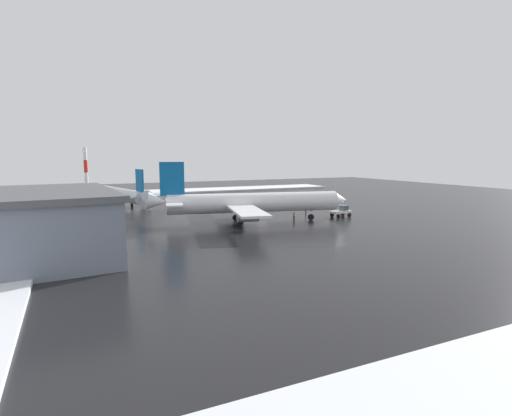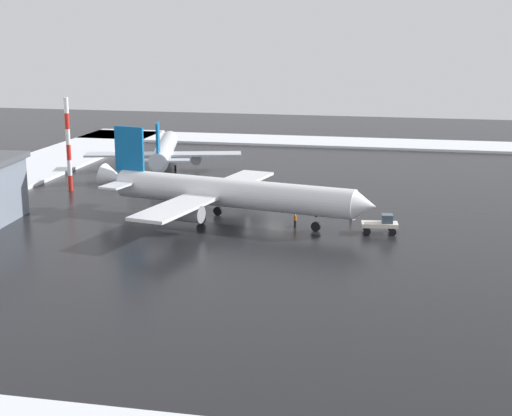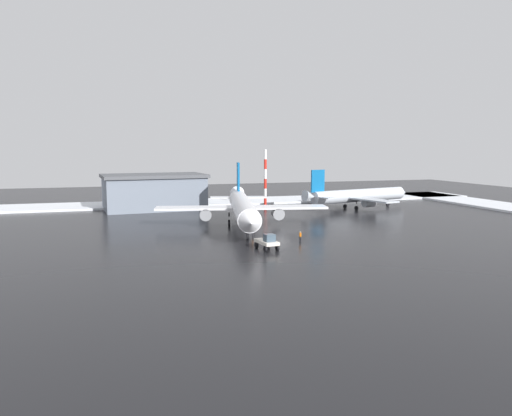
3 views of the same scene
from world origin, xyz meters
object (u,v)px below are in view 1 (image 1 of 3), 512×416
object	(u,v)px
airplane_distant_tail	(250,203)
antenna_mast	(87,185)
pushback_tug	(342,211)
ground_crew_mid_apron	(294,215)
airplane_parked_starboard	(120,194)
cargo_hangar	(52,223)
ground_crew_by_nose_gear	(306,210)

from	to	relation	value
airplane_distant_tail	antenna_mast	size ratio (longest dim) A/B	2.72
pushback_tug	ground_crew_mid_apron	bearing A→B (deg)	167.59
airplane_parked_starboard	cargo_hangar	world-z (taller)	airplane_parked_starboard
airplane_distant_tail	airplane_parked_starboard	size ratio (longest dim) A/B	1.20
airplane_parked_starboard	antenna_mast	world-z (taller)	antenna_mast
airplane_parked_starboard	ground_crew_mid_apron	world-z (taller)	airplane_parked_starboard
airplane_distant_tail	pushback_tug	xyz separation A→B (m)	(1.91, 21.06, -2.72)
pushback_tug	ground_crew_mid_apron	size ratio (longest dim) A/B	2.83
airplane_distant_tail	ground_crew_by_nose_gear	world-z (taller)	airplane_distant_tail
airplane_distant_tail	ground_crew_mid_apron	xyz separation A→B (m)	(0.88, 9.70, -3.03)
ground_crew_by_nose_gear	cargo_hangar	bearing A→B (deg)	74.03
ground_crew_by_nose_gear	cargo_hangar	world-z (taller)	cargo_hangar
airplane_parked_starboard	ground_crew_by_nose_gear	distance (m)	47.96
cargo_hangar	ground_crew_mid_apron	bearing A→B (deg)	101.24
airplane_distant_tail	antenna_mast	bearing A→B (deg)	166.06
ground_crew_mid_apron	antenna_mast	xyz separation A→B (m)	(-14.99, -38.89, 6.49)
antenna_mast	ground_crew_mid_apron	bearing A→B (deg)	68.92
airplane_distant_tail	airplane_parked_starboard	world-z (taller)	airplane_distant_tail
airplane_distant_tail	cargo_hangar	distance (m)	37.07
airplane_parked_starboard	cargo_hangar	distance (m)	51.02
airplane_distant_tail	ground_crew_by_nose_gear	xyz separation A→B (m)	(-5.30, 16.47, -3.03)
airplane_parked_starboard	ground_crew_by_nose_gear	bearing A→B (deg)	-143.49
airplane_distant_tail	ground_crew_mid_apron	world-z (taller)	airplane_distant_tail
cargo_hangar	antenna_mast	bearing A→B (deg)	164.40
pushback_tug	ground_crew_by_nose_gear	world-z (taller)	pushback_tug
pushback_tug	ground_crew_by_nose_gear	size ratio (longest dim) A/B	2.83
pushback_tug	ground_crew_mid_apron	world-z (taller)	pushback_tug
ground_crew_by_nose_gear	antenna_mast	world-z (taller)	antenna_mast
ground_crew_by_nose_gear	cargo_hangar	size ratio (longest dim) A/B	0.07
ground_crew_mid_apron	pushback_tug	bearing A→B (deg)	107.19
ground_crew_mid_apron	airplane_distant_tail	bearing A→B (deg)	-72.77
pushback_tug	cargo_hangar	world-z (taller)	cargo_hangar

